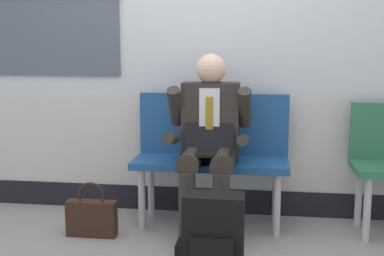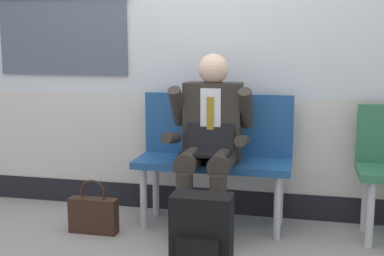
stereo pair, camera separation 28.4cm
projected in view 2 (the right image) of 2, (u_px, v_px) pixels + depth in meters
ground_plane at (168, 247)px, 3.27m from camera, size 18.00×18.00×0.00m
station_wall at (193, 9)px, 3.77m from camera, size 5.82×0.16×3.17m
bench_with_person at (215, 150)px, 3.63m from camera, size 1.10×0.42×0.95m
person_seated at (209, 139)px, 3.42m from camera, size 0.57×0.70×1.24m
backpack at (201, 243)px, 2.69m from camera, size 0.32×0.21×0.52m
handbag at (93, 214)px, 3.49m from camera, size 0.34×0.10×0.38m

